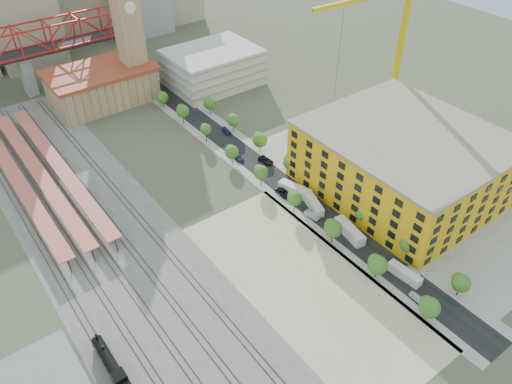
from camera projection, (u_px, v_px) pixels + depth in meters
ground at (242, 208)px, 139.27m from camera, size 400.00×400.00×0.00m
ballast_strip at (95, 226)px, 133.33m from camera, size 36.00×165.00×0.06m
dirt_lot at (306, 283)px, 117.57m from camera, size 28.00×67.00×0.06m
street_asphalt at (256, 164)px, 156.21m from camera, size 12.00×170.00×0.06m
sidewalk_west at (241, 170)px, 153.63m from camera, size 3.00×170.00×0.04m
sidewalk_east at (270, 158)px, 158.80m from camera, size 3.00×170.00×0.04m
construction_pad at (404, 184)px, 147.84m from camera, size 50.00×90.00×0.06m
rail_tracks at (88, 228)px, 132.41m from camera, size 26.56×160.00×0.18m
platform_canopies at (39, 172)px, 145.81m from camera, size 16.00×80.00×4.12m
station_hall at (102, 85)px, 184.34m from camera, size 38.00×24.00×13.10m
clock_tower at (127, 20)px, 175.55m from camera, size 12.00×12.00×52.00m
parking_garage at (213, 67)px, 195.87m from camera, size 34.00×26.00×14.00m
truss_bridge at (18, 46)px, 181.84m from camera, size 94.00×9.60×25.60m
construction_building at (404, 162)px, 140.62m from camera, size 44.60×50.60×18.80m
street_trees at (276, 179)px, 149.94m from camera, size 15.40×124.40×8.00m
distant_hills at (91, 87)px, 373.28m from camera, size 647.00×264.00×227.00m
locomotive at (114, 369)px, 97.84m from camera, size 2.53×19.55×4.89m
tower_crane at (396, 32)px, 154.33m from camera, size 50.16×5.28×53.56m
site_trailer_a at (404, 274)px, 118.35m from camera, size 2.96×8.85×2.38m
site_trailer_b at (349, 231)px, 129.70m from camera, size 4.35×10.68×2.84m
site_trailer_c at (313, 204)px, 138.63m from camera, size 5.34×9.84×2.61m
site_trailer_d at (295, 190)px, 143.53m from camera, size 5.38×10.38×2.75m
car_0 at (417, 298)px, 113.30m from camera, size 1.60×3.93×1.34m
car_1 at (312, 215)px, 135.72m from camera, size 2.24×4.89×1.55m
car_2 at (283, 193)px, 143.50m from camera, size 2.73×5.62×1.54m
car_3 at (238, 157)px, 157.73m from camera, size 2.63×5.27×1.47m
car_4 at (414, 271)px, 119.82m from camera, size 1.62×3.88×1.31m
car_5 at (310, 194)px, 143.19m from camera, size 1.84×4.33×1.39m
car_6 at (266, 160)px, 156.31m from camera, size 2.93×5.60×1.50m
car_7 at (227, 131)px, 170.21m from camera, size 2.48×4.80×1.33m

